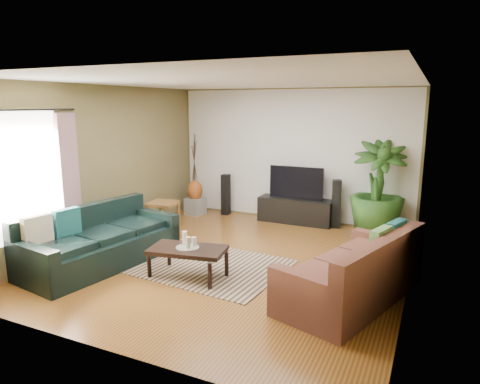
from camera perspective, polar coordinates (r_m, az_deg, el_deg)
The scene contains 27 objects.
floor at distance 6.70m, azimuth -0.73°, elevation -9.14°, with size 5.50×5.50×0.00m, color brown.
ceiling at distance 6.28m, azimuth -0.79°, elevation 14.58°, with size 5.50×5.50×0.00m, color white.
wall_back at distance 8.89m, azimuth 6.96°, elevation 4.90°, with size 5.00×5.00×0.00m, color brown.
wall_front at distance 4.10m, azimuth -17.64°, elevation -3.43°, with size 5.00×5.00×0.00m, color brown.
wall_left at distance 7.76m, azimuth -17.69°, elevation 3.47°, with size 5.50×5.50×0.00m, color brown.
wall_right at distance 5.75m, azimuth 22.34°, elevation 0.45°, with size 5.50×5.50×0.00m, color brown.
backwall_panel at distance 8.88m, azimuth 6.94°, elevation 4.90°, with size 4.90×4.90×0.00m, color white.
window_pane at distance 6.66m, azimuth -26.87°, elevation 1.93°, with size 1.80×1.80×0.00m, color white.
curtain_far at distance 7.14m, azimuth -21.75°, elevation 0.90°, with size 0.08×0.35×2.20m, color gray.
curtain_rod at distance 6.55m, azimuth -27.32°, elevation 9.68°, with size 0.03×0.03×1.90m, color black.
sofa_left at distance 6.76m, azimuth -18.02°, elevation -5.75°, with size 2.35×1.01×0.85m, color black.
sofa_right at distance 5.50m, azimuth 14.65°, elevation -9.56°, with size 2.12×0.95×0.85m, color brown.
area_rug at distance 6.56m, azimuth -5.00°, elevation -9.60°, with size 2.41×1.71×0.01m, color tan.
coffee_table at distance 6.08m, azimuth -6.96°, elevation -9.30°, with size 1.04×0.57×0.43m, color black.
candle_tray at distance 6.01m, azimuth -7.01°, elevation -7.34°, with size 0.32×0.32×0.01m, color gray.
candle_tall at distance 6.03m, azimuth -7.38°, elevation -6.17°, with size 0.07×0.07×0.21m, color #F1E1CC.
candle_mid at distance 5.93m, azimuth -6.91°, elevation -6.71°, with size 0.07×0.07×0.16m, color beige.
candle_short at distance 6.00m, azimuth -6.16°, elevation -6.61°, with size 0.07×0.07×0.13m, color #EBE2C6.
tv_stand at distance 8.79m, azimuth 7.41°, elevation -2.46°, with size 1.51×0.45×0.50m, color black.
television at distance 8.67m, azimuth 7.51°, elevation 1.25°, with size 1.11×0.06×0.65m, color black.
speaker_left at distance 9.34m, azimuth -1.91°, elevation -0.34°, with size 0.16×0.18×0.89m, color black.
speaker_right at distance 8.54m, azimuth 12.69°, elevation -1.55°, with size 0.17×0.19×0.94m, color black.
potted_plant at distance 8.24m, azimuth 17.87°, elevation 0.54°, with size 0.98×0.98×1.74m, color #234C19.
plant_pot at distance 8.41m, azimuth 17.55°, elevation -4.47°, with size 0.32×0.32×0.25m, color black.
pedestal at distance 9.46m, azimuth -5.98°, elevation -1.87°, with size 0.36×0.36×0.36m, color gray.
vase at distance 9.38m, azimuth -6.02°, elevation 0.18°, with size 0.33×0.33×0.46m, color brown.
side_table at distance 8.38m, azimuth -10.21°, elevation -3.12°, with size 0.51×0.51×0.54m, color brown.
Camera 1 is at (2.71, -5.65, 2.38)m, focal length 32.00 mm.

